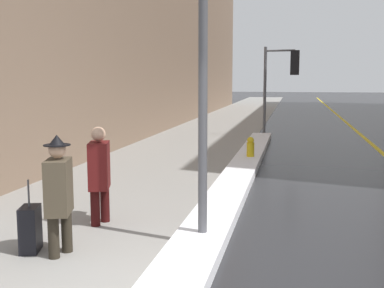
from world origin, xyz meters
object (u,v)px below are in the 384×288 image
fire_hydrant (250,150)px  pedestrian_in_fedora (59,191)px  pedestrian_trailing (99,171)px  rolling_suitcase (30,229)px  lamp_post (203,53)px  traffic_light_near (284,72)px

fire_hydrant → pedestrian_in_fedora: bearing=-103.4°
pedestrian_trailing → rolling_suitcase: pedestrian_trailing is taller
pedestrian_in_fedora → pedestrian_trailing: bearing=165.3°
lamp_post → pedestrian_trailing: bearing=160.8°
pedestrian_trailing → rolling_suitcase: bearing=-33.0°
rolling_suitcase → lamp_post: bearing=93.0°
rolling_suitcase → pedestrian_trailing: bearing=147.0°
pedestrian_in_fedora → fire_hydrant: (1.72, 7.22, -0.49)m
traffic_light_near → pedestrian_trailing: bearing=-93.1°
pedestrian_in_fedora → fire_hydrant: size_ratio=2.19×
traffic_light_near → pedestrian_trailing: 12.10m
pedestrian_trailing → traffic_light_near: bearing=152.1°
traffic_light_near → rolling_suitcase: 13.53m
pedestrian_trailing → rolling_suitcase: 1.47m
traffic_light_near → rolling_suitcase: traffic_light_near is taller
pedestrian_trailing → fire_hydrant: bearing=147.2°
pedestrian_trailing → rolling_suitcase: (-0.40, -1.32, -0.53)m
fire_hydrant → traffic_light_near: bearing=83.3°
lamp_post → rolling_suitcase: (-2.10, -0.73, -2.23)m
pedestrian_in_fedora → rolling_suitcase: (-0.43, 0.04, -0.54)m
pedestrian_trailing → lamp_post: bearing=54.7°
rolling_suitcase → fire_hydrant: 7.50m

